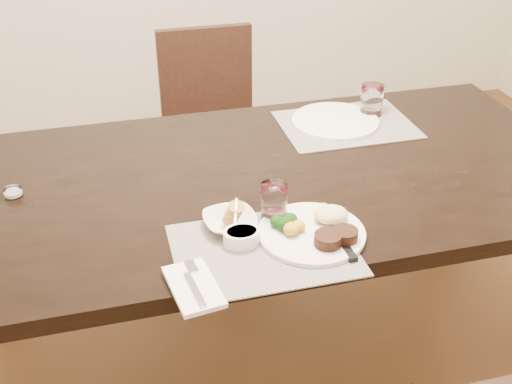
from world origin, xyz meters
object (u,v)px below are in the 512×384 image
object	(u,v)px
wine_glass_near	(274,202)
far_plate	(335,121)
steak_knife	(341,241)
cracker_bowl	(230,221)
chair_far	(212,121)
dinner_plate	(317,230)

from	to	relation	value
wine_glass_near	far_plate	distance (m)	0.64
steak_knife	far_plate	bearing A→B (deg)	68.21
far_plate	cracker_bowl	bearing A→B (deg)	-133.07
cracker_bowl	far_plate	world-z (taller)	cracker_bowl
cracker_bowl	wine_glass_near	distance (m)	0.13
wine_glass_near	far_plate	size ratio (longest dim) A/B	0.33
steak_knife	cracker_bowl	world-z (taller)	cracker_bowl
chair_far	dinner_plate	bearing A→B (deg)	-88.57
cracker_bowl	dinner_plate	bearing A→B (deg)	-24.08
chair_far	dinner_plate	xyz separation A→B (m)	(0.03, -1.29, 0.27)
wine_glass_near	far_plate	bearing A→B (deg)	54.10
steak_knife	far_plate	distance (m)	0.73
wine_glass_near	chair_far	bearing A→B (deg)	87.44
steak_knife	far_plate	size ratio (longest dim) A/B	0.84
dinner_plate	steak_knife	world-z (taller)	dinner_plate
far_plate	wine_glass_near	bearing A→B (deg)	-125.90
chair_far	steak_knife	size ratio (longest dim) A/B	3.48
steak_knife	far_plate	world-z (taller)	same
dinner_plate	cracker_bowl	world-z (taller)	cracker_bowl
dinner_plate	cracker_bowl	bearing A→B (deg)	150.36
steak_knife	wine_glass_near	xyz separation A→B (m)	(-0.13, 0.17, 0.04)
far_plate	dinner_plate	bearing A→B (deg)	-114.72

